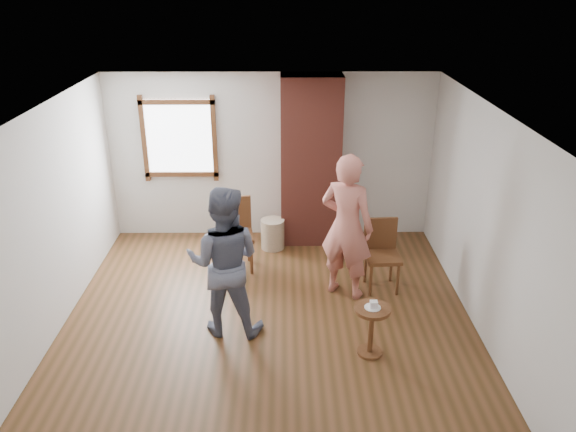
# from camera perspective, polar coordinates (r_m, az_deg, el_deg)

# --- Properties ---
(ground) EXTENTS (5.50, 5.50, 0.00)m
(ground) POSITION_cam_1_polar(r_m,az_deg,el_deg) (6.86, -2.01, -11.57)
(ground) COLOR brown
(ground) RESTS_ON ground
(room_shell) EXTENTS (5.04, 5.52, 2.62)m
(room_shell) POSITION_cam_1_polar(r_m,az_deg,el_deg) (6.57, -2.61, 4.57)
(room_shell) COLOR silver
(room_shell) RESTS_ON ground
(brick_chimney) EXTENTS (0.90, 0.50, 2.60)m
(brick_chimney) POSITION_cam_1_polar(r_m,az_deg,el_deg) (8.53, 2.31, 5.53)
(brick_chimney) COLOR #974335
(brick_chimney) RESTS_ON ground
(stoneware_crock) EXTENTS (0.44, 0.44, 0.47)m
(stoneware_crock) POSITION_cam_1_polar(r_m,az_deg,el_deg) (8.65, -1.57, -1.83)
(stoneware_crock) COLOR #C5A98E
(stoneware_crock) RESTS_ON ground
(dark_pot) EXTENTS (0.15, 0.15, 0.14)m
(dark_pot) POSITION_cam_1_polar(r_m,az_deg,el_deg) (8.91, -4.40, -2.25)
(dark_pot) COLOR black
(dark_pot) RESTS_ON ground
(dining_chair_left) EXTENTS (0.54, 0.54, 1.03)m
(dining_chair_left) POSITION_cam_1_polar(r_m,az_deg,el_deg) (8.01, -5.37, -1.36)
(dining_chair_left) COLOR brown
(dining_chair_left) RESTS_ON ground
(dining_chair_right) EXTENTS (0.47, 0.47, 0.95)m
(dining_chair_right) POSITION_cam_1_polar(r_m,az_deg,el_deg) (7.59, 9.46, -3.45)
(dining_chair_right) COLOR brown
(dining_chair_right) RESTS_ON ground
(side_table) EXTENTS (0.40, 0.40, 0.60)m
(side_table) POSITION_cam_1_polar(r_m,az_deg,el_deg) (6.34, 8.48, -10.69)
(side_table) COLOR brown
(side_table) RESTS_ON ground
(cake_plate) EXTENTS (0.18, 0.18, 0.01)m
(cake_plate) POSITION_cam_1_polar(r_m,az_deg,el_deg) (6.23, 8.59, -9.16)
(cake_plate) COLOR white
(cake_plate) RESTS_ON side_table
(cake_slice) EXTENTS (0.08, 0.07, 0.06)m
(cake_slice) POSITION_cam_1_polar(r_m,az_deg,el_deg) (6.22, 8.70, -8.90)
(cake_slice) COLOR white
(cake_slice) RESTS_ON cake_plate
(man) EXTENTS (0.95, 0.77, 1.82)m
(man) POSITION_cam_1_polar(r_m,az_deg,el_deg) (6.46, -6.51, -4.62)
(man) COLOR #121833
(man) RESTS_ON ground
(person_pink) EXTENTS (0.84, 0.75, 1.94)m
(person_pink) POSITION_cam_1_polar(r_m,az_deg,el_deg) (7.17, 5.98, -1.09)
(person_pink) COLOR #D17768
(person_pink) RESTS_ON ground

